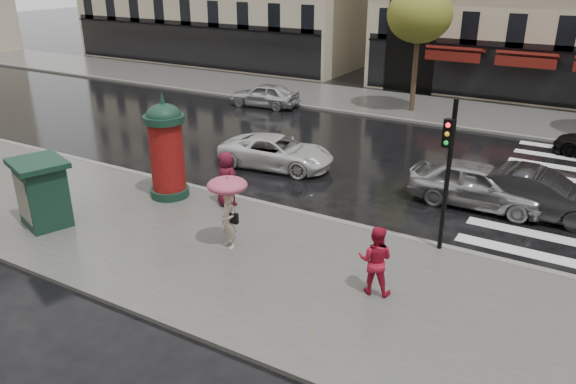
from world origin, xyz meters
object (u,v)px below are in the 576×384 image
Objects in this scene: newsstand at (42,192)px; car_white at (276,152)px; woman_umbrella at (228,201)px; car_darkgrey at (536,193)px; traffic_light at (448,162)px; morris_column at (166,147)px; car_far_silver at (265,95)px; man_burgundy at (226,179)px; car_silver at (478,184)px; woman_red at (375,260)px.

car_white is (3.35, 8.42, -0.56)m from newsstand.
car_darkgrey is (7.22, 7.08, -0.80)m from woman_umbrella.
woman_umbrella is 0.47× the size of car_darkgrey.
traffic_light is at bearing 22.18° from newsstand.
car_far_silver is at bearing 108.48° from morris_column.
car_far_silver is (-6.62, 12.77, -0.38)m from man_burgundy.
morris_column is 5.11m from car_white.
man_burgundy is at bearing 127.27° from woman_umbrella.
car_silver is (7.24, 4.49, -0.28)m from man_burgundy.
morris_column reaches higher than car_far_silver.
morris_column is at bearing 28.84° from man_burgundy.
man_burgundy is 0.41× the size of car_silver.
woman_umbrella is 7.29m from car_white.
man_burgundy is 2.41m from morris_column.
car_silver is at bearing -96.19° from car_white.
car_silver is 16.14m from car_far_silver.
car_silver is at bearing -107.63° from woman_red.
car_white is at bearing -54.97° from woman_red.
traffic_light reaches higher than car_far_silver.
traffic_light is at bearing -114.36° from woman_red.
car_darkgrey is (1.82, 0.17, -0.01)m from car_silver.
newsstand is (-1.81, -3.71, -0.70)m from morris_column.
car_white is (-7.06, 6.92, -0.37)m from woman_red.
woman_umbrella is 1.22× the size of woman_red.
newsstand is 0.46× the size of car_white.
car_silver is at bearing -128.54° from man_burgundy.
traffic_light is 12.15m from newsstand.
car_silver is (11.29, 8.56, -0.42)m from newsstand.
man_burgundy is 0.41× the size of car_white.
traffic_light is 2.04× the size of newsstand.
traffic_light is (9.35, 0.84, 0.87)m from morris_column.
man_burgundy is (-6.37, 2.57, 0.04)m from woman_red.
traffic_light is at bearing 5.15° from morris_column.
car_darkgrey is 9.76m from car_white.
car_far_silver is at bearing 119.12° from woman_umbrella.
woman_umbrella is at bearing -151.19° from traffic_light.
man_burgundy is at bearing 121.60° from car_silver.
car_white is (-0.69, 4.35, -0.42)m from man_burgundy.
morris_column is at bearing 63.92° from newsstand.
traffic_light reaches higher than woman_umbrella.
woman_red is (4.53, -0.15, -0.55)m from woman_umbrella.
woman_red is 0.39× the size of car_silver.
car_far_silver is at bearing 58.96° from car_silver.
woman_umbrella is 17.40m from car_far_silver.
woman_red is 0.41× the size of traffic_light.
woman_red is 6.87m from man_burgundy.
car_darkgrey is (2.70, 7.23, -0.26)m from woman_red.
woman_umbrella is 0.50× the size of traffic_light.
newsstand is at bearing -116.08° from morris_column.
traffic_light is at bearing -156.47° from man_burgundy.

